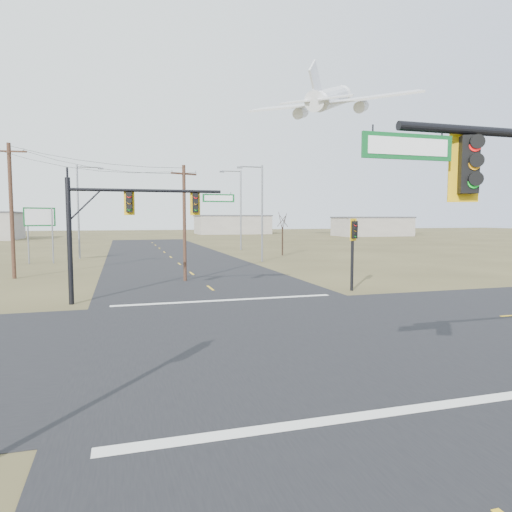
% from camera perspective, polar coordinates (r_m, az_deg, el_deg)
% --- Properties ---
extents(ground, '(320.00, 320.00, 0.00)m').
position_cam_1_polar(ground, '(17.72, 1.68, -9.79)').
color(ground, brown).
rests_on(ground, ground).
extents(road_ew, '(160.00, 14.00, 0.02)m').
position_cam_1_polar(road_ew, '(17.71, 1.68, -9.76)').
color(road_ew, black).
rests_on(road_ew, ground).
extents(road_ns, '(14.00, 160.00, 0.02)m').
position_cam_1_polar(road_ns, '(17.71, 1.68, -9.75)').
color(road_ns, black).
rests_on(road_ns, ground).
extents(stop_bar_near, '(12.00, 0.40, 0.01)m').
position_cam_1_polar(stop_bar_near, '(11.20, 14.41, -18.63)').
color(stop_bar_near, silver).
rests_on(stop_bar_near, road_ns).
extents(stop_bar_far, '(12.00, 0.40, 0.01)m').
position_cam_1_polar(stop_bar_far, '(24.78, -3.76, -5.53)').
color(stop_bar_far, silver).
rests_on(stop_bar_far, road_ns).
extents(mast_arm_far, '(8.83, 0.47, 6.51)m').
position_cam_1_polar(mast_arm_far, '(25.09, -15.22, 5.22)').
color(mast_arm_far, black).
rests_on(mast_arm_far, ground).
extents(pedestal_signal_ne, '(0.67, 0.58, 4.45)m').
position_cam_1_polar(pedestal_signal_ne, '(28.30, 12.11, 2.21)').
color(pedestal_signal_ne, black).
rests_on(pedestal_signal_ne, ground).
extents(utility_pole_near, '(1.88, 0.87, 8.13)m').
position_cam_1_polar(utility_pole_near, '(32.43, -8.94, 4.38)').
color(utility_pole_near, '#452B1D').
rests_on(utility_pole_near, ground).
extents(utility_pole_far, '(2.41, 0.30, 9.87)m').
position_cam_1_polar(utility_pole_far, '(37.88, -28.26, 5.20)').
color(utility_pole_far, '#452B1D').
rests_on(utility_pole_far, ground).
extents(highway_sign, '(2.73, 1.21, 5.48)m').
position_cam_1_polar(highway_sign, '(49.31, -25.40, 3.69)').
color(highway_sign, slate).
rests_on(highway_sign, ground).
extents(streetlight_a, '(2.73, 0.30, 9.79)m').
position_cam_1_polar(streetlight_a, '(46.63, 0.52, 6.04)').
color(streetlight_a, slate).
rests_on(streetlight_a, ground).
extents(streetlight_b, '(3.09, 0.38, 11.08)m').
position_cam_1_polar(streetlight_b, '(63.67, -2.13, 6.35)').
color(streetlight_b, slate).
rests_on(streetlight_b, ground).
extents(streetlight_c, '(2.84, 0.27, 10.21)m').
position_cam_1_polar(streetlight_c, '(53.78, -21.11, 5.81)').
color(streetlight_c, slate).
rests_on(streetlight_c, ground).
extents(bare_tree_c, '(2.32, 2.32, 5.48)m').
position_cam_1_polar(bare_tree_c, '(54.60, 3.34, 4.59)').
color(bare_tree_c, black).
rests_on(bare_tree_c, ground).
extents(warehouse_mid, '(20.00, 12.00, 5.00)m').
position_cam_1_polar(warehouse_mid, '(129.90, -2.99, 3.89)').
color(warehouse_mid, '#A39C90').
rests_on(warehouse_mid, ground).
extents(warehouse_right, '(18.00, 10.00, 4.50)m').
position_cam_1_polar(warehouse_right, '(117.93, 14.32, 3.54)').
color(warehouse_right, '#A39C90').
rests_on(warehouse_right, ground).
extents(jet_airliner, '(31.15, 31.26, 15.49)m').
position_cam_1_polar(jet_airliner, '(90.94, 9.22, 18.87)').
color(jet_airliner, silver).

